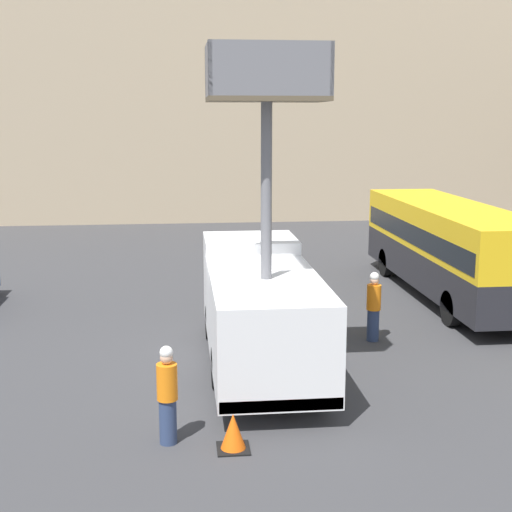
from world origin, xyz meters
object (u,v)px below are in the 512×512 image
utility_truck (260,302)px  road_worker_near_truck (167,395)px  road_worker_directing (374,306)px  city_bus (449,243)px  traffic_cone_near_truck (233,433)px

utility_truck → road_worker_near_truck: utility_truck is taller
road_worker_directing → road_worker_near_truck: bearing=102.1°
utility_truck → city_bus: (6.97, 6.16, 0.19)m
road_worker_near_truck → city_bus: bearing=-135.5°
city_bus → road_worker_directing: (-3.73, -4.41, -0.86)m
utility_truck → traffic_cone_near_truck: bearing=-102.8°
city_bus → traffic_cone_near_truck: 13.15m
city_bus → road_worker_directing: bearing=123.2°
traffic_cone_near_truck → utility_truck: bearing=77.2°
road_worker_near_truck → traffic_cone_near_truck: (1.17, -0.38, -0.62)m
utility_truck → road_worker_directing: utility_truck is taller
road_worker_near_truck → utility_truck: bearing=-122.2°
utility_truck → road_worker_near_truck: (-2.13, -3.84, -0.68)m
utility_truck → road_worker_directing: bearing=28.4°
utility_truck → city_bus: size_ratio=0.69×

